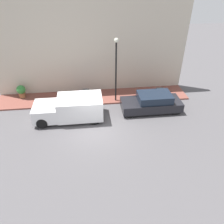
{
  "coord_description": "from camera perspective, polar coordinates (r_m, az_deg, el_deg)",
  "views": [
    {
      "loc": [
        -11.43,
        0.31,
        9.02
      ],
      "look_at": [
        1.08,
        -1.16,
        0.6
      ],
      "focal_mm": 35.0,
      "sensor_mm": 36.0,
      "label": 1
    }
  ],
  "objects": [
    {
      "name": "ground_plane",
      "position": [
        14.56,
        -4.04,
        -4.6
      ],
      "size": [
        60.0,
        60.0,
        0.0
      ],
      "primitive_type": "plane",
      "color": "#514F51"
    },
    {
      "name": "motorcycle_blue",
      "position": [
        17.46,
        -7.13,
        4.63
      ],
      "size": [
        0.3,
        1.78,
        0.88
      ],
      "color": "navy",
      "rests_on": "sidewalk"
    },
    {
      "name": "potted_plant",
      "position": [
        19.06,
        -22.62,
        5.12
      ],
      "size": [
        0.7,
        0.7,
        1.04
      ],
      "color": "brown",
      "rests_on": "sidewalk"
    },
    {
      "name": "delivery_van",
      "position": [
        15.38,
        -10.97,
        1.0
      ],
      "size": [
        2.06,
        4.7,
        1.64
      ],
      "color": "white",
      "rests_on": "ground_plane"
    },
    {
      "name": "sidewalk",
      "position": [
        18.07,
        -4.83,
        3.9
      ],
      "size": [
        2.36,
        15.36,
        0.12
      ],
      "color": "brown",
      "rests_on": "ground_plane"
    },
    {
      "name": "building_facade",
      "position": [
        17.81,
        -5.62,
        16.46
      ],
      "size": [
        0.3,
        15.36,
        7.54
      ],
      "color": "beige",
      "rests_on": "ground_plane"
    },
    {
      "name": "motorcycle_black",
      "position": [
        18.21,
        11.94,
        5.18
      ],
      "size": [
        0.3,
        1.97,
        0.74
      ],
      "color": "black",
      "rests_on": "sidewalk"
    },
    {
      "name": "parked_car",
      "position": [
        16.37,
        10.36,
        2.46
      ],
      "size": [
        1.82,
        4.38,
        1.37
      ],
      "color": "black",
      "rests_on": "ground_plane"
    },
    {
      "name": "streetlamp",
      "position": [
        16.12,
        1.06,
        12.62
      ],
      "size": [
        0.32,
        0.32,
        4.88
      ],
      "color": "black",
      "rests_on": "sidewalk"
    }
  ]
}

